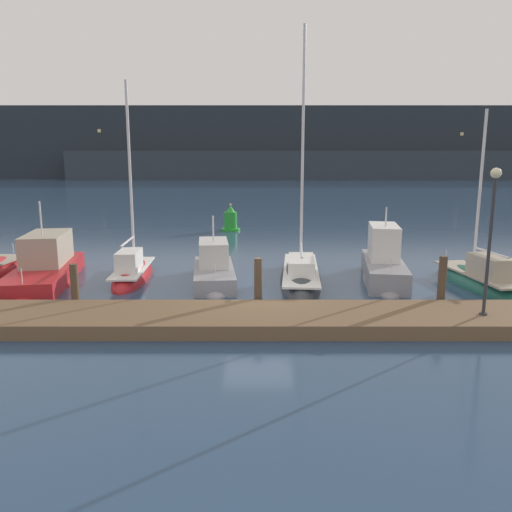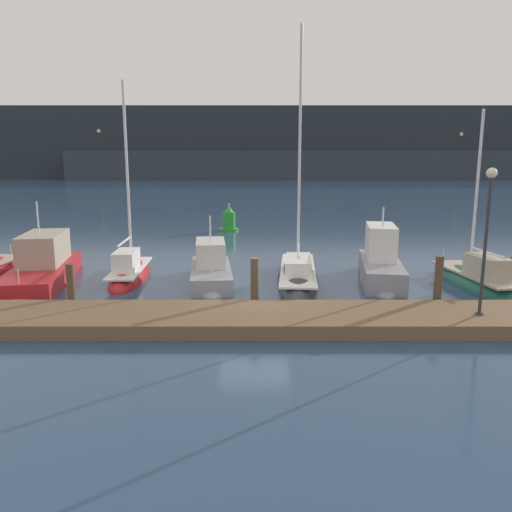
% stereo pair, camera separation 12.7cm
% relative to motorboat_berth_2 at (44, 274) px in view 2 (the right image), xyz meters
% --- Properties ---
extents(ground_plane, '(400.00, 400.00, 0.00)m').
position_rel_motorboat_berth_2_xyz_m(ground_plane, '(9.14, -3.75, -0.36)').
color(ground_plane, navy).
extents(dock, '(31.66, 2.80, 0.45)m').
position_rel_motorboat_berth_2_xyz_m(dock, '(9.14, -5.69, -0.14)').
color(dock, brown).
rests_on(dock, ground).
extents(mooring_pile_1, '(0.28, 0.28, 1.65)m').
position_rel_motorboat_berth_2_xyz_m(mooring_pile_1, '(2.74, -4.04, 0.46)').
color(mooring_pile_1, '#4C3D2D').
rests_on(mooring_pile_1, ground).
extents(mooring_pile_2, '(0.28, 0.28, 1.86)m').
position_rel_motorboat_berth_2_xyz_m(mooring_pile_2, '(9.14, -4.04, 0.57)').
color(mooring_pile_2, '#4C3D2D').
rests_on(mooring_pile_2, ground).
extents(mooring_pile_3, '(0.28, 0.28, 1.93)m').
position_rel_motorboat_berth_2_xyz_m(mooring_pile_3, '(15.54, -4.04, 0.60)').
color(mooring_pile_3, '#4C3D2D').
rests_on(mooring_pile_3, ground).
extents(motorboat_berth_2, '(3.47, 7.58, 4.04)m').
position_rel_motorboat_berth_2_xyz_m(motorboat_berth_2, '(0.00, 0.00, 0.00)').
color(motorboat_berth_2, red).
rests_on(motorboat_berth_2, ground).
extents(sailboat_berth_3, '(1.72, 5.64, 9.15)m').
position_rel_motorboat_berth_2_xyz_m(sailboat_berth_3, '(3.60, 0.61, -0.20)').
color(sailboat_berth_3, red).
rests_on(sailboat_berth_3, ground).
extents(motorboat_berth_4, '(2.35, 5.56, 3.41)m').
position_rel_motorboat_berth_2_xyz_m(motorboat_berth_4, '(7.26, -0.00, -0.07)').
color(motorboat_berth_4, gray).
rests_on(motorboat_berth_4, ground).
extents(sailboat_berth_5, '(2.36, 7.98, 11.41)m').
position_rel_motorboat_berth_2_xyz_m(sailboat_berth_5, '(11.01, 0.24, -0.25)').
color(sailboat_berth_5, '#2D3338').
rests_on(sailboat_berth_5, ground).
extents(motorboat_berth_6, '(2.60, 6.16, 3.70)m').
position_rel_motorboat_berth_2_xyz_m(motorboat_berth_6, '(14.63, 0.35, 0.13)').
color(motorboat_berth_6, gray).
rests_on(motorboat_berth_6, ground).
extents(sailboat_berth_7, '(2.49, 6.25, 7.86)m').
position_rel_motorboat_berth_2_xyz_m(sailboat_berth_7, '(18.36, -0.80, -0.22)').
color(sailboat_berth_7, '#195647').
rests_on(sailboat_berth_7, ground).
extents(channel_buoy, '(1.41, 1.41, 2.00)m').
position_rel_motorboat_berth_2_xyz_m(channel_buoy, '(7.20, 15.58, 0.39)').
color(channel_buoy, green).
rests_on(channel_buoy, ground).
extents(dock_lamppost, '(0.32, 0.32, 4.52)m').
position_rel_motorboat_berth_2_xyz_m(dock_lamppost, '(16.16, -5.97, 3.07)').
color(dock_lamppost, '#2D2D33').
rests_on(dock_lamppost, dock).
extents(hillside_backdrop, '(240.00, 23.00, 18.19)m').
position_rel_motorboat_berth_2_xyz_m(hillside_backdrop, '(12.39, 114.69, 8.03)').
color(hillside_backdrop, '#232B33').
rests_on(hillside_backdrop, ground).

